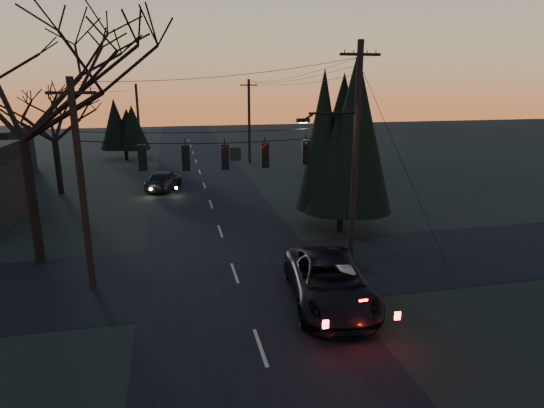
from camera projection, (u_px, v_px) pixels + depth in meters
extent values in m
cube|color=black|center=(214.00, 212.00, 29.74)|extent=(8.00, 120.00, 0.02)
cube|color=black|center=(235.00, 273.00, 20.32)|extent=(60.00, 7.00, 0.02)
cylinder|color=black|center=(225.00, 137.00, 18.67)|extent=(11.50, 0.04, 0.04)
cylinder|color=black|center=(33.00, 203.00, 20.83)|extent=(0.44, 0.44, 5.78)
cylinder|color=black|center=(340.00, 218.00, 25.87)|extent=(0.36, 0.36, 1.60)
cone|color=black|center=(343.00, 147.00, 24.80)|extent=(3.99, 3.99, 7.30)
cylinder|color=black|center=(58.00, 168.00, 34.17)|extent=(0.44, 0.44, 3.99)
cylinder|color=black|center=(126.00, 153.00, 49.25)|extent=(0.36, 0.36, 1.60)
cone|color=black|center=(124.00, 125.00, 48.47)|extent=(3.86, 3.86, 5.13)
imported|color=black|center=(329.00, 282.00, 17.45)|extent=(3.61, 6.54, 1.73)
imported|color=black|center=(164.00, 180.00, 35.78)|extent=(3.18, 4.92, 1.56)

